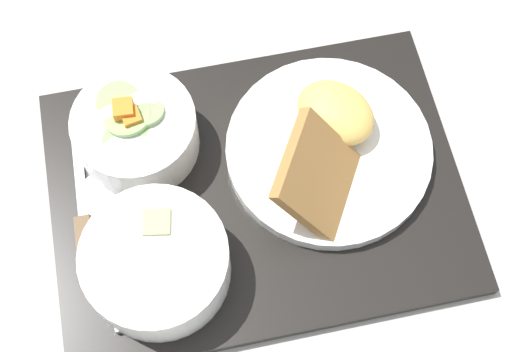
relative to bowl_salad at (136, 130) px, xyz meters
The scene contains 7 objects.
ground_plane 0.14m from the bowl_salad, 36.44° to the right, with size 4.00×4.00×0.00m, color #ADA89E.
serving_tray 0.14m from the bowl_salad, 36.44° to the right, with size 0.43×0.32×0.01m.
bowl_salad is the anchor object (origin of this frame).
bowl_soup 0.14m from the bowl_salad, 92.66° to the right, with size 0.14×0.14×0.06m.
plate_main 0.19m from the bowl_salad, 17.18° to the right, with size 0.21×0.21×0.08m.
knife 0.11m from the bowl_salad, 130.04° to the right, with size 0.02×0.18×0.02m.
spoon 0.10m from the bowl_salad, 124.05° to the right, with size 0.04×0.16×0.01m.
Camera 1 is at (-0.07, -0.26, 0.68)m, focal length 50.00 mm.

